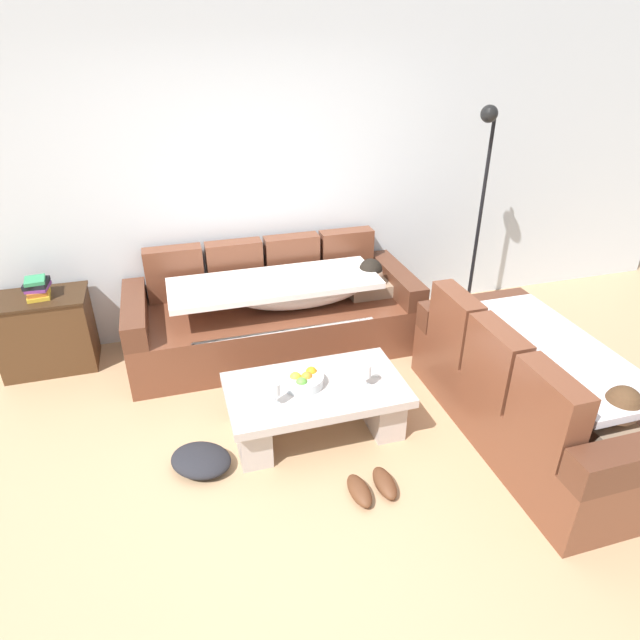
% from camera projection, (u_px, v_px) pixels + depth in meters
% --- Properties ---
extents(ground_plane, '(14.00, 14.00, 0.00)m').
position_uv_depth(ground_plane, '(313.00, 479.00, 3.41)').
color(ground_plane, tan).
extents(back_wall, '(9.00, 0.10, 2.70)m').
position_uv_depth(back_wall, '(243.00, 181.00, 4.57)').
color(back_wall, silver).
rests_on(back_wall, ground_plane).
extents(couch_along_wall, '(2.41, 0.92, 0.88)m').
position_uv_depth(couch_along_wall, '(278.00, 313.00, 4.66)').
color(couch_along_wall, brown).
rests_on(couch_along_wall, ground_plane).
extents(couch_near_window, '(0.92, 1.91, 0.88)m').
position_uv_depth(couch_near_window, '(536.00, 393.00, 3.64)').
color(couch_near_window, brown).
rests_on(couch_near_window, ground_plane).
extents(coffee_table, '(1.20, 0.68, 0.38)m').
position_uv_depth(coffee_table, '(316.00, 403.00, 3.70)').
color(coffee_table, '#BDB3AD').
rests_on(coffee_table, ground_plane).
extents(fruit_bowl, '(0.28, 0.28, 0.10)m').
position_uv_depth(fruit_bowl, '(303.00, 380.00, 3.63)').
color(fruit_bowl, silver).
rests_on(fruit_bowl, coffee_table).
extents(wine_glass_near_left, '(0.07, 0.07, 0.17)m').
position_uv_depth(wine_glass_near_left, '(275.00, 390.00, 3.40)').
color(wine_glass_near_left, silver).
rests_on(wine_glass_near_left, coffee_table).
extents(wine_glass_near_right, '(0.07, 0.07, 0.17)m').
position_uv_depth(wine_glass_near_right, '(366.00, 371.00, 3.58)').
color(wine_glass_near_right, silver).
rests_on(wine_glass_near_right, coffee_table).
extents(open_magazine, '(0.31, 0.26, 0.01)m').
position_uv_depth(open_magazine, '(357.00, 369.00, 3.81)').
color(open_magazine, white).
rests_on(open_magazine, coffee_table).
extents(side_cabinet, '(0.72, 0.44, 0.64)m').
position_uv_depth(side_cabinet, '(46.00, 332.00, 4.39)').
color(side_cabinet, '#4D301A').
rests_on(side_cabinet, ground_plane).
extents(book_stack_on_cabinet, '(0.18, 0.23, 0.16)m').
position_uv_depth(book_stack_on_cabinet, '(37.00, 288.00, 4.20)').
color(book_stack_on_cabinet, gold).
rests_on(book_stack_on_cabinet, side_cabinet).
extents(floor_lamp, '(0.33, 0.31, 1.95)m').
position_uv_depth(floor_lamp, '(479.00, 204.00, 4.77)').
color(floor_lamp, black).
rests_on(floor_lamp, ground_plane).
extents(pair_of_shoes, '(0.30, 0.29, 0.09)m').
position_uv_depth(pair_of_shoes, '(372.00, 487.00, 3.29)').
color(pair_of_shoes, '#59331E').
rests_on(pair_of_shoes, ground_plane).
extents(crumpled_garment, '(0.51, 0.50, 0.12)m').
position_uv_depth(crumpled_garment, '(201.00, 460.00, 3.47)').
color(crumpled_garment, '#232328').
rests_on(crumpled_garment, ground_plane).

